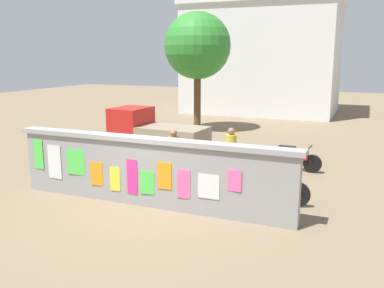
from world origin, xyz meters
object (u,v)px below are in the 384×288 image
(auto_rickshaw_truck, at_px, (154,135))
(person_bystander, at_px, (174,150))
(tree_roadside, at_px, (197,46))
(motorcycle, at_px, (291,157))
(bicycle_near, at_px, (197,183))
(bicycle_far, at_px, (276,192))
(person_walking, at_px, (231,148))

(auto_rickshaw_truck, relative_size, person_bystander, 2.28)
(person_bystander, distance_m, tree_roadside, 9.64)
(auto_rickshaw_truck, distance_m, motorcycle, 5.02)
(person_bystander, height_order, tree_roadside, tree_roadside)
(auto_rickshaw_truck, height_order, bicycle_near, auto_rickshaw_truck)
(person_bystander, bearing_deg, bicycle_far, -14.41)
(person_walking, relative_size, person_bystander, 1.00)
(bicycle_far, xyz_separation_m, tree_roadside, (-6.04, 9.50, 3.85))
(bicycle_near, relative_size, person_walking, 1.04)
(bicycle_near, bearing_deg, bicycle_far, 2.59)
(auto_rickshaw_truck, height_order, person_bystander, auto_rickshaw_truck)
(bicycle_near, bearing_deg, person_walking, 78.97)
(motorcycle, relative_size, tree_roadside, 0.32)
(motorcycle, xyz_separation_m, bicycle_near, (-1.91, -3.64, -0.10))
(person_walking, bearing_deg, person_bystander, -148.43)
(motorcycle, relative_size, person_bystander, 1.17)
(tree_roadside, bearing_deg, motorcycle, -45.70)
(motorcycle, distance_m, bicycle_far, 3.55)
(person_walking, bearing_deg, tree_roadside, 118.86)
(bicycle_near, bearing_deg, person_bystander, 140.52)
(bicycle_far, bearing_deg, tree_roadside, 122.43)
(tree_roadside, bearing_deg, person_walking, -61.14)
(bicycle_far, bearing_deg, person_walking, 135.15)
(motorcycle, height_order, bicycle_far, bicycle_far)
(bicycle_near, relative_size, bicycle_far, 0.99)
(motorcycle, distance_m, person_bystander, 4.11)
(auto_rickshaw_truck, xyz_separation_m, person_bystander, (1.94, -2.39, 0.09))
(auto_rickshaw_truck, relative_size, motorcycle, 1.94)
(motorcycle, bearing_deg, bicycle_far, -86.35)
(bicycle_near, distance_m, bicycle_far, 2.14)
(auto_rickshaw_truck, xyz_separation_m, bicycle_near, (3.08, -3.33, -0.54))
(person_walking, xyz_separation_m, tree_roadside, (-4.26, 7.73, 3.23))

